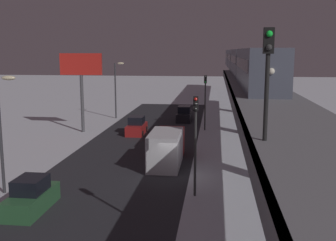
{
  "coord_description": "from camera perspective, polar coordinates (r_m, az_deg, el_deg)",
  "views": [
    {
      "loc": [
        -2.87,
        28.89,
        9.16
      ],
      "look_at": [
        2.15,
        -13.47,
        1.82
      ],
      "focal_mm": 43.36,
      "sensor_mm": 36.0,
      "label": 1
    }
  ],
  "objects": [
    {
      "name": "ground_plane",
      "position": [
        30.45,
        1.05,
        -7.75
      ],
      "size": [
        240.0,
        240.0,
        0.0
      ],
      "primitive_type": "plane",
      "color": "silver"
    },
    {
      "name": "avenue_asphalt",
      "position": [
        31.18,
        -7.18,
        -7.39
      ],
      "size": [
        11.0,
        81.17,
        0.01
      ],
      "primitive_type": "cube",
      "color": "#28282D",
      "rests_on": "ground_plane"
    },
    {
      "name": "elevated_railway",
      "position": [
        29.38,
        13.61,
        1.69
      ],
      "size": [
        5.0,
        81.17,
        5.96
      ],
      "color": "slate",
      "rests_on": "ground_plane"
    },
    {
      "name": "subway_train",
      "position": [
        64.67,
        10.09,
        8.36
      ],
      "size": [
        2.94,
        74.07,
        3.4
      ],
      "color": "#4C5160",
      "rests_on": "elevated_railway"
    },
    {
      "name": "rail_signal",
      "position": [
        14.74,
        13.85,
        7.64
      ],
      "size": [
        0.36,
        0.41,
        4.0
      ],
      "color": "black",
      "rests_on": "elevated_railway"
    },
    {
      "name": "sedan_red",
      "position": [
        45.33,
        -4.44,
        -0.91
      ],
      "size": [
        1.91,
        4.02,
        1.97
      ],
      "color": "#A51E1E",
      "rests_on": "ground_plane"
    },
    {
      "name": "sedan_black",
      "position": [
        53.83,
        2.3,
        0.82
      ],
      "size": [
        1.8,
        4.79,
        1.97
      ],
      "rotation": [
        0.0,
        0.0,
        3.14
      ],
      "color": "black",
      "rests_on": "ground_plane"
    },
    {
      "name": "sedan_green",
      "position": [
        25.19,
        -18.66,
        -10.16
      ],
      "size": [
        1.8,
        4.24,
        1.97
      ],
      "color": "#2D6038",
      "rests_on": "ground_plane"
    },
    {
      "name": "delivery_van",
      "position": [
        33.42,
        -0.15,
        -3.76
      ],
      "size": [
        2.4,
        7.4,
        2.8
      ],
      "color": "#A51E1E",
      "rests_on": "ground_plane"
    },
    {
      "name": "traffic_light_near",
      "position": [
        25.34,
        3.88,
        -1.56
      ],
      "size": [
        0.32,
        0.44,
        6.4
      ],
      "color": "#2D2D2D",
      "rests_on": "ground_plane"
    },
    {
      "name": "traffic_light_mid",
      "position": [
        47.01,
        5.26,
        3.66
      ],
      "size": [
        0.32,
        0.44,
        6.4
      ],
      "color": "#2D2D2D",
      "rests_on": "ground_plane"
    },
    {
      "name": "commercial_billboard",
      "position": [
        46.69,
        -12.12,
        6.69
      ],
      "size": [
        4.8,
        0.36,
        8.9
      ],
      "color": "#4C4C51",
      "rests_on": "ground_plane"
    },
    {
      "name": "street_lamp_near",
      "position": [
        27.73,
        -22.21,
        0.02
      ],
      "size": [
        1.35,
        0.44,
        7.65
      ],
      "color": "#38383D",
      "rests_on": "ground_plane"
    },
    {
      "name": "street_lamp_far",
      "position": [
        55.7,
        -7.19,
        5.21
      ],
      "size": [
        1.35,
        0.44,
        7.65
      ],
      "color": "#38383D",
      "rests_on": "ground_plane"
    }
  ]
}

